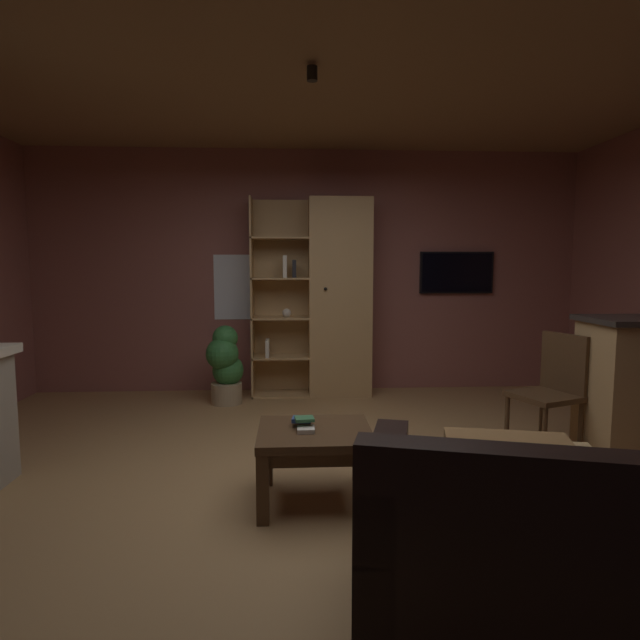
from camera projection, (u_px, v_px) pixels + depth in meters
The scene contains 14 objects.
floor at pixel (323, 489), 3.36m from camera, with size 6.18×5.46×0.02m, color #A37A4C.
wall_back at pixel (308, 272), 5.95m from camera, with size 6.30×0.06×2.72m, color #8E544C.
ceiling at pixel (324, 44), 3.07m from camera, with size 6.18×5.46×0.02m, color #8E6B47.
window_pane_back at pixel (247, 287), 5.90m from camera, with size 0.75×0.01×0.73m, color white.
bookshelf_cabinet at pixel (332, 299), 5.73m from camera, with size 1.31×0.41×2.16m.
leather_couch at pixel (578, 560), 1.99m from camera, with size 1.83×1.28×0.84m.
coffee_table at pixel (315, 444), 3.13m from camera, with size 0.68×0.61×0.45m.
table_book_0 at pixel (306, 430), 3.08m from camera, with size 0.10×0.11×0.03m, color beige.
table_book_1 at pixel (302, 419), 3.19m from camera, with size 0.12×0.09×0.03m, color #2D4C8C.
table_book_2 at pixel (304, 419), 3.13m from camera, with size 0.11×0.09×0.02m, color #387247.
dining_chair at pixel (553, 386), 3.90m from camera, with size 0.54×0.54×0.92m.
potted_floor_plant at pixel (225, 364), 5.39m from camera, with size 0.38×0.38×0.82m.
wall_mounted_tv at pixel (456, 273), 5.99m from camera, with size 0.85×0.06×0.48m.
track_light_spot_1 at pixel (312, 74), 3.33m from camera, with size 0.07×0.07×0.09m, color black.
Camera 1 is at (-0.20, -3.22, 1.43)m, focal length 29.20 mm.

